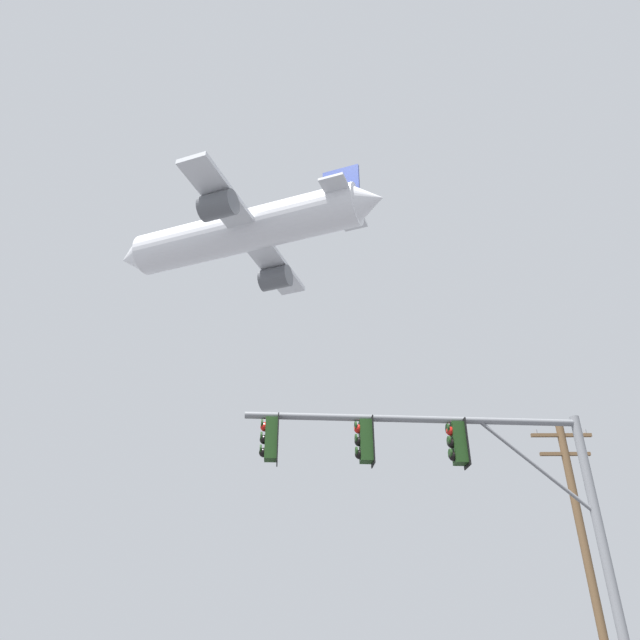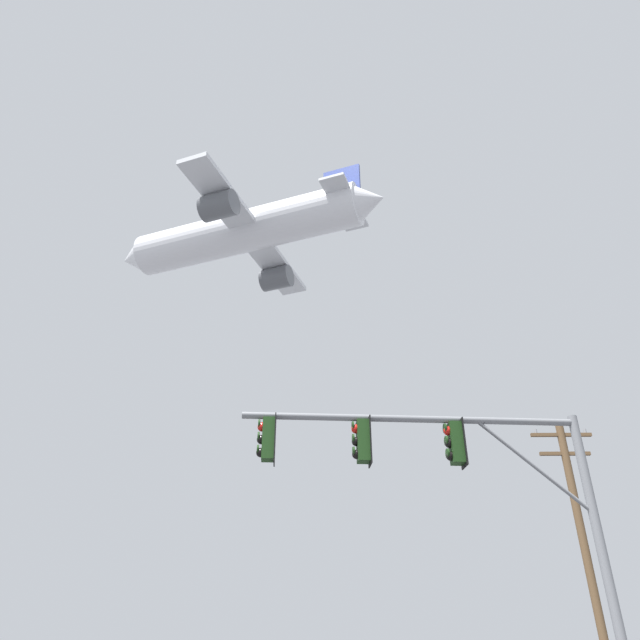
# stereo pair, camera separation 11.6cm
# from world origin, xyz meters

# --- Properties ---
(signal_pole_near) EXTENTS (7.43, 0.85, 5.99)m
(signal_pole_near) POSITION_xyz_m (1.85, 5.77, 4.70)
(signal_pole_near) COLOR slate
(signal_pole_near) RESTS_ON ground
(utility_pole) EXTENTS (2.20, 0.28, 8.81)m
(utility_pole) POSITION_xyz_m (7.85, 14.29, 4.70)
(utility_pole) COLOR brown
(utility_pole) RESTS_ON ground
(airplane) EXTENTS (26.77, 20.68, 7.46)m
(airplane) POSITION_xyz_m (-8.34, 37.35, 35.81)
(airplane) COLOR white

